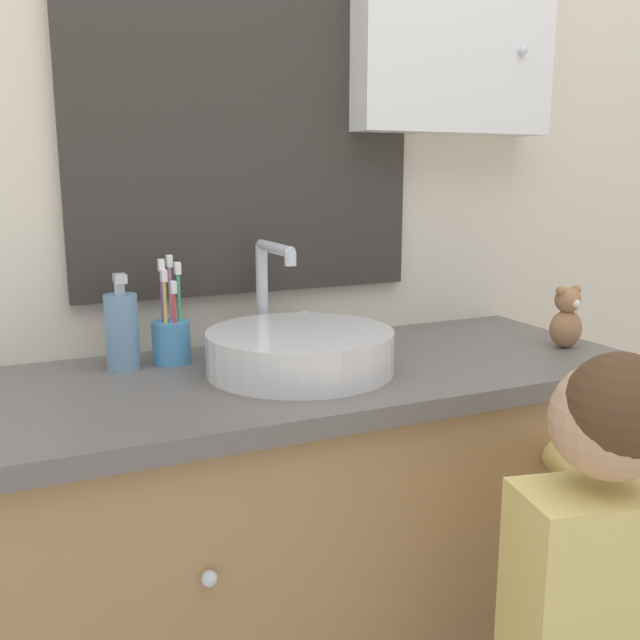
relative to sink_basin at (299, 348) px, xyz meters
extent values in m
cube|color=beige|center=(0.03, 0.29, 0.43)|extent=(3.20, 0.06, 2.50)
sphere|color=silver|center=(0.59, 0.15, 0.57)|extent=(0.02, 0.02, 0.02)
cube|color=#A37A4C|center=(0.03, 0.01, -0.45)|extent=(1.19, 0.46, 0.75)
cube|color=#605B56|center=(0.03, 0.01, -0.06)|extent=(1.23, 0.50, 0.03)
sphere|color=silver|center=(-0.24, -0.24, -0.26)|extent=(0.02, 0.02, 0.02)
sphere|color=silver|center=(0.31, -0.24, -0.26)|extent=(0.02, 0.02, 0.02)
cylinder|color=silver|center=(0.00, -0.01, 0.00)|extent=(0.34, 0.34, 0.08)
cylinder|color=silver|center=(0.00, -0.01, 0.03)|extent=(0.28, 0.28, 0.01)
cylinder|color=silver|center=(0.00, 0.19, 0.06)|extent=(0.02, 0.02, 0.21)
cylinder|color=silver|center=(0.00, 0.11, 0.17)|extent=(0.02, 0.15, 0.02)
cylinder|color=silver|center=(0.00, 0.03, 0.16)|extent=(0.02, 0.02, 0.02)
sphere|color=white|center=(0.09, 0.19, 0.00)|extent=(0.06, 0.06, 0.06)
cylinder|color=#4C93C6|center=(-0.20, 0.15, 0.00)|extent=(0.07, 0.07, 0.08)
cylinder|color=#47B26B|center=(-0.18, 0.15, 0.06)|extent=(0.01, 0.01, 0.18)
cube|color=white|center=(-0.18, 0.15, 0.14)|extent=(0.01, 0.02, 0.02)
cylinder|color=pink|center=(-0.19, 0.17, 0.06)|extent=(0.01, 0.01, 0.19)
cube|color=white|center=(-0.19, 0.17, 0.15)|extent=(0.01, 0.02, 0.02)
cylinder|color=#8E56B7|center=(-0.21, 0.16, 0.06)|extent=(0.01, 0.01, 0.18)
cube|color=white|center=(-0.21, 0.16, 0.14)|extent=(0.01, 0.02, 0.02)
cylinder|color=#E5CC4C|center=(-0.21, 0.14, 0.05)|extent=(0.01, 0.01, 0.16)
cube|color=white|center=(-0.21, 0.14, 0.12)|extent=(0.01, 0.02, 0.02)
cylinder|color=#D6423D|center=(-0.19, 0.13, 0.04)|extent=(0.01, 0.01, 0.14)
cube|color=white|center=(-0.19, 0.13, 0.10)|extent=(0.01, 0.02, 0.02)
cylinder|color=#6B93B2|center=(-0.29, 0.14, 0.03)|extent=(0.06, 0.06, 0.14)
cylinder|color=silver|center=(-0.29, 0.14, 0.11)|extent=(0.02, 0.02, 0.02)
cube|color=silver|center=(-0.29, 0.13, 0.13)|extent=(0.02, 0.03, 0.02)
cube|color=#E0CC70|center=(0.26, -0.47, -0.30)|extent=(0.26, 0.18, 0.36)
sphere|color=tan|center=(0.26, -0.47, -0.02)|extent=(0.17, 0.17, 0.17)
sphere|color=#4C331E|center=(0.25, -0.49, 0.00)|extent=(0.15, 0.15, 0.15)
cylinder|color=#E0CC70|center=(0.38, -0.29, -0.19)|extent=(0.11, 0.27, 0.05)
cylinder|color=white|center=(0.41, -0.16, -0.15)|extent=(0.02, 0.05, 0.12)
ellipsoid|color=#9E7047|center=(0.56, -0.07, 0.00)|extent=(0.07, 0.06, 0.08)
sphere|color=#9E7047|center=(0.56, -0.07, 0.06)|extent=(0.05, 0.05, 0.05)
sphere|color=#9E7047|center=(0.54, -0.07, 0.08)|extent=(0.02, 0.02, 0.02)
sphere|color=#9E7047|center=(0.58, -0.07, 0.08)|extent=(0.02, 0.02, 0.02)
sphere|color=silver|center=(0.56, -0.09, 0.05)|extent=(0.02, 0.02, 0.02)
camera|label=1|loc=(-0.49, -1.14, 0.31)|focal=40.00mm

